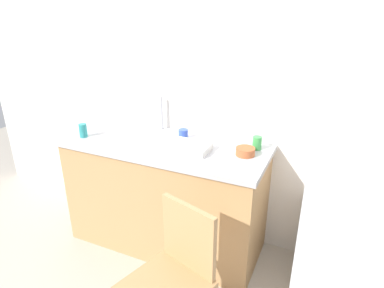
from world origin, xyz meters
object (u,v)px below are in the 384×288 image
at_px(refrigerator, 355,226).
at_px(terracotta_bowl, 245,151).
at_px(cup_green, 257,143).
at_px(cup_teal, 83,130).
at_px(dish_tray, 190,147).
at_px(cup_blue, 183,134).
at_px(chair, 173,277).

distance_m(refrigerator, terracotta_bowl, 0.83).
bearing_deg(cup_green, cup_teal, -166.29).
distance_m(refrigerator, dish_tray, 1.18).
height_order(refrigerator, dish_tray, refrigerator).
height_order(terracotta_bowl, cup_blue, cup_blue).
xyz_separation_m(chair, cup_blue, (-0.38, 0.93, 0.43)).
relative_size(cup_green, cup_blue, 1.30).
xyz_separation_m(dish_tray, cup_blue, (-0.14, 0.19, 0.01)).
xyz_separation_m(refrigerator, terracotta_bowl, (-0.74, 0.03, 0.37)).
bearing_deg(cup_teal, dish_tray, 6.62).
relative_size(cup_green, cup_teal, 0.92).
xyz_separation_m(refrigerator, cup_teal, (-1.98, -0.15, 0.39)).
bearing_deg(cup_blue, cup_green, 2.53).
xyz_separation_m(cup_green, cup_teal, (-1.28, -0.31, 0.00)).
bearing_deg(refrigerator, cup_green, 167.05).
height_order(cup_green, cup_blue, cup_green).
relative_size(chair, terracotta_bowl, 6.81).
height_order(chair, terracotta_bowl, terracotta_bowl).
relative_size(refrigerator, chair, 1.25).
relative_size(dish_tray, terracotta_bowl, 2.14).
relative_size(chair, cup_green, 9.34).
height_order(refrigerator, cup_green, refrigerator).
distance_m(refrigerator, cup_blue, 1.32).
xyz_separation_m(chair, dish_tray, (-0.24, 0.74, 0.42)).
height_order(refrigerator, cup_blue, refrigerator).
height_order(dish_tray, cup_blue, cup_blue).
bearing_deg(cup_green, dish_tray, -153.38).
distance_m(dish_tray, cup_green, 0.48).
xyz_separation_m(chair, cup_teal, (-1.10, 0.64, 0.45)).
relative_size(dish_tray, cup_blue, 3.81).
height_order(dish_tray, cup_teal, cup_teal).
bearing_deg(dish_tray, cup_green, 26.62).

